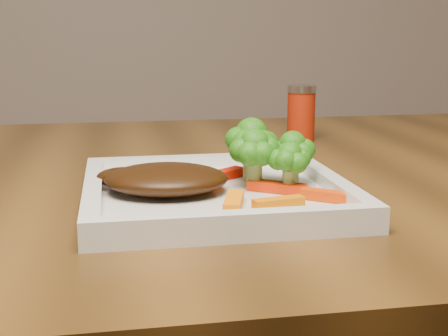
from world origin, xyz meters
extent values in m
cube|color=silver|center=(-0.03, -0.28, 0.76)|extent=(0.27, 0.27, 0.01)
ellipsoid|color=#331B07|center=(-0.08, -0.28, 0.78)|extent=(0.14, 0.12, 0.03)
cube|color=orange|center=(0.02, -0.36, 0.77)|extent=(0.05, 0.02, 0.01)
cube|color=#DD3903|center=(0.08, -0.34, 0.77)|extent=(0.05, 0.04, 0.01)
cube|color=orange|center=(-0.02, -0.35, 0.77)|extent=(0.03, 0.06, 0.01)
cube|color=red|center=(-0.01, -0.23, 0.77)|extent=(0.06, 0.05, 0.01)
cube|color=red|center=(0.04, -0.30, 0.77)|extent=(0.06, 0.05, 0.01)
cylinder|color=#9E1E08|center=(0.17, 0.06, 0.80)|extent=(0.06, 0.06, 0.09)
camera|label=1|loc=(-0.13, -0.91, 0.93)|focal=50.00mm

